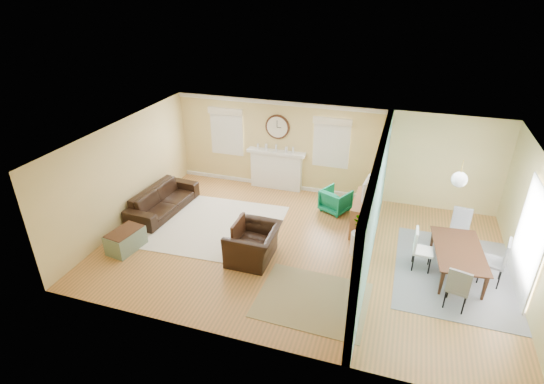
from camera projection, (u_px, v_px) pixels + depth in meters
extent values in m
plane|color=olive|center=(301.00, 249.00, 9.78)|extent=(9.00, 9.00, 0.00)
cube|color=#CDBA74|center=(329.00, 151.00, 11.74)|extent=(9.00, 0.02, 2.60)
cube|color=#CDBA74|center=(256.00, 284.00, 6.64)|extent=(9.00, 0.02, 2.60)
cube|color=#CDBA74|center=(125.00, 173.00, 10.42)|extent=(0.02, 6.00, 2.60)
cube|color=#CDBA74|center=(535.00, 233.00, 7.96)|extent=(0.02, 6.00, 2.60)
cube|color=white|center=(305.00, 142.00, 8.60)|extent=(9.00, 6.00, 0.02)
cube|color=#CDBA74|center=(379.00, 182.00, 9.97)|extent=(0.12, 3.20, 2.60)
cube|color=#CDBA74|center=(356.00, 283.00, 6.66)|extent=(0.12, 1.00, 2.60)
cube|color=#CDBA74|center=(373.00, 184.00, 7.35)|extent=(0.12, 1.80, 0.40)
cube|color=white|center=(368.00, 222.00, 8.72)|extent=(0.04, 0.12, 2.20)
cube|color=white|center=(355.00, 274.00, 7.19)|extent=(0.04, 0.12, 2.20)
cube|color=white|center=(368.00, 193.00, 7.46)|extent=(0.04, 1.92, 0.12)
cube|color=#6DBEB0|center=(376.00, 210.00, 8.76)|extent=(0.02, 6.00, 2.60)
cube|color=white|center=(276.00, 171.00, 12.38)|extent=(1.50, 0.24, 1.10)
cube|color=white|center=(276.00, 152.00, 12.10)|extent=(1.70, 0.30, 0.08)
cube|color=black|center=(277.00, 171.00, 12.49)|extent=(0.85, 0.02, 0.75)
cube|color=gold|center=(276.00, 175.00, 12.43)|extent=(0.85, 0.02, 0.62)
cylinder|color=#422416|center=(277.00, 127.00, 11.87)|extent=(0.70, 0.06, 0.70)
cylinder|color=silver|center=(277.00, 127.00, 11.84)|extent=(0.60, 0.01, 0.60)
cube|color=black|center=(277.00, 124.00, 11.79)|extent=(0.02, 0.01, 0.20)
cube|color=black|center=(279.00, 128.00, 11.82)|extent=(0.12, 0.01, 0.02)
cube|color=white|center=(227.00, 131.00, 12.44)|extent=(0.90, 0.03, 1.30)
cube|color=white|center=(227.00, 132.00, 12.41)|extent=(1.00, 0.04, 1.40)
cube|color=#EEE6C7|center=(225.00, 111.00, 12.10)|extent=(1.05, 0.10, 0.18)
cube|color=white|center=(332.00, 143.00, 11.59)|extent=(0.90, 0.03, 1.30)
cube|color=white|center=(331.00, 143.00, 11.57)|extent=(1.00, 0.04, 1.40)
cube|color=#EEE6C7|center=(333.00, 121.00, 11.25)|extent=(1.05, 0.10, 0.18)
cube|color=white|center=(531.00, 242.00, 8.06)|extent=(0.03, 1.60, 2.10)
cube|color=white|center=(529.00, 242.00, 8.06)|extent=(0.03, 1.70, 2.20)
cylinder|color=gold|center=(462.00, 167.00, 7.85)|extent=(0.02, 0.02, 0.30)
sphere|color=white|center=(459.00, 180.00, 7.96)|extent=(0.30, 0.30, 0.30)
cube|color=#EEE6C7|center=(214.00, 226.00, 10.67)|extent=(3.40, 2.99, 0.02)
cube|color=#99885D|center=(312.00, 300.00, 8.23)|extent=(2.15, 1.77, 0.01)
cube|color=gray|center=(455.00, 273.00, 8.96)|extent=(2.44, 3.06, 0.01)
imported|color=black|center=(163.00, 200.00, 11.21)|extent=(1.03, 2.29, 0.65)
imported|color=black|center=(254.00, 244.00, 9.27)|extent=(1.04, 1.18, 0.76)
imported|color=#0E694E|center=(336.00, 200.00, 11.24)|extent=(0.90, 0.91, 0.63)
cube|color=gray|center=(126.00, 240.00, 9.67)|extent=(0.64, 0.91, 0.47)
cube|color=#422416|center=(124.00, 231.00, 9.56)|extent=(0.61, 0.87, 0.02)
cube|color=#A57046|center=(363.00, 213.00, 10.44)|extent=(0.46, 1.38, 0.80)
cube|color=#422416|center=(351.00, 215.00, 10.08)|extent=(0.01, 0.37, 0.22)
cube|color=#422416|center=(350.00, 224.00, 10.20)|extent=(0.01, 0.37, 0.22)
cube|color=#422416|center=(354.00, 207.00, 10.43)|extent=(0.01, 0.37, 0.22)
cube|color=#422416|center=(353.00, 216.00, 10.56)|extent=(0.01, 0.37, 0.22)
cube|color=#422416|center=(356.00, 199.00, 10.78)|extent=(0.01, 0.37, 0.22)
cube|color=#422416|center=(355.00, 208.00, 10.91)|extent=(0.01, 0.37, 0.22)
imported|color=black|center=(365.00, 187.00, 10.12)|extent=(0.27, 1.12, 0.64)
cylinder|color=white|center=(358.00, 244.00, 9.49)|extent=(0.36, 0.36, 0.53)
imported|color=#337F33|center=(360.00, 226.00, 9.29)|extent=(0.38, 0.34, 0.38)
imported|color=#422416|center=(458.00, 262.00, 8.83)|extent=(1.11, 1.80, 0.60)
cube|color=gray|center=(459.00, 230.00, 9.68)|extent=(0.45, 0.45, 0.05)
cube|color=gray|center=(462.00, 221.00, 9.57)|extent=(0.41, 0.09, 0.49)
cylinder|color=black|center=(465.00, 237.00, 9.86)|extent=(0.03, 0.03, 0.41)
cylinder|color=black|center=(465.00, 244.00, 9.59)|extent=(0.03, 0.03, 0.41)
cylinder|color=black|center=(450.00, 233.00, 9.98)|extent=(0.03, 0.03, 0.41)
cylinder|color=black|center=(449.00, 241.00, 9.71)|extent=(0.03, 0.03, 0.41)
cube|color=gray|center=(458.00, 288.00, 7.87)|extent=(0.50, 0.50, 0.05)
cube|color=gray|center=(461.00, 277.00, 7.76)|extent=(0.41, 0.15, 0.49)
cylinder|color=black|center=(444.00, 300.00, 7.93)|extent=(0.03, 0.03, 0.41)
cylinder|color=black|center=(448.00, 290.00, 8.18)|extent=(0.03, 0.03, 0.41)
cylinder|color=black|center=(463.00, 306.00, 7.78)|extent=(0.03, 0.03, 0.41)
cylinder|color=black|center=(467.00, 296.00, 8.03)|extent=(0.03, 0.03, 0.41)
cube|color=white|center=(423.00, 251.00, 8.93)|extent=(0.41, 0.41, 0.05)
cube|color=white|center=(425.00, 241.00, 8.82)|extent=(0.05, 0.41, 0.49)
cylinder|color=black|center=(413.00, 254.00, 9.22)|extent=(0.03, 0.03, 0.41)
cylinder|color=black|center=(429.00, 257.00, 9.13)|extent=(0.03, 0.03, 0.41)
cylinder|color=black|center=(413.00, 263.00, 8.94)|extent=(0.03, 0.03, 0.41)
cylinder|color=black|center=(429.00, 266.00, 8.85)|extent=(0.03, 0.03, 0.41)
cube|color=gray|center=(493.00, 262.00, 8.51)|extent=(0.55, 0.55, 0.05)
cube|color=gray|center=(496.00, 251.00, 8.39)|extent=(0.15, 0.45, 0.54)
cylinder|color=black|center=(499.00, 280.00, 8.40)|extent=(0.03, 0.03, 0.45)
cylinder|color=black|center=(479.00, 274.00, 8.57)|extent=(0.03, 0.03, 0.45)
cylinder|color=black|center=(501.00, 271.00, 8.68)|extent=(0.03, 0.03, 0.45)
cylinder|color=black|center=(481.00, 265.00, 8.85)|extent=(0.03, 0.03, 0.45)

